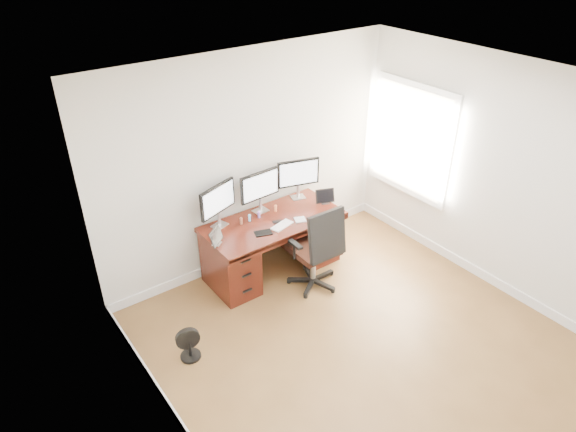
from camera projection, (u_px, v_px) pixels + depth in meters
ground at (374, 355)px, 5.28m from camera, size 4.50×4.50×0.00m
back_wall at (251, 162)px, 6.15m from camera, size 4.00×0.10×2.70m
right_wall at (507, 182)px, 5.68m from camera, size 0.10×4.50×2.70m
desk at (272, 243)px, 6.34m from camera, size 1.70×0.80×0.75m
office_chair at (316, 261)px, 6.08m from camera, size 0.64×0.60×1.11m
floor_fan at (189, 344)px, 5.17m from camera, size 0.25×0.21×0.36m
monitor_left at (218, 201)px, 5.86m from camera, size 0.53×0.22×0.53m
monitor_center at (260, 187)px, 6.16m from camera, size 0.55×0.15×0.53m
monitor_right at (298, 174)px, 6.45m from camera, size 0.54×0.19×0.53m
tablet_left at (217, 237)px, 5.66m from camera, size 0.23×0.20×0.19m
tablet_right at (325, 197)px, 6.46m from camera, size 0.25×0.15×0.19m
keyboard at (282, 225)px, 6.02m from camera, size 0.31×0.19×0.01m
trackpad at (300, 220)px, 6.14m from camera, size 0.17×0.17×0.01m
drawing_tablet at (263, 233)px, 5.89m from camera, size 0.23×0.18×0.01m
phone at (277, 222)px, 6.10m from camera, size 0.13×0.09×0.01m
figurine_brown at (241, 220)px, 6.04m from camera, size 0.04×0.04×0.09m
figurine_blue at (249, 217)px, 6.10m from camera, size 0.04×0.04×0.09m
figurine_purple at (259, 214)px, 6.17m from camera, size 0.04×0.04×0.09m
figurine_orange at (276, 208)px, 6.29m from camera, size 0.04×0.04×0.09m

